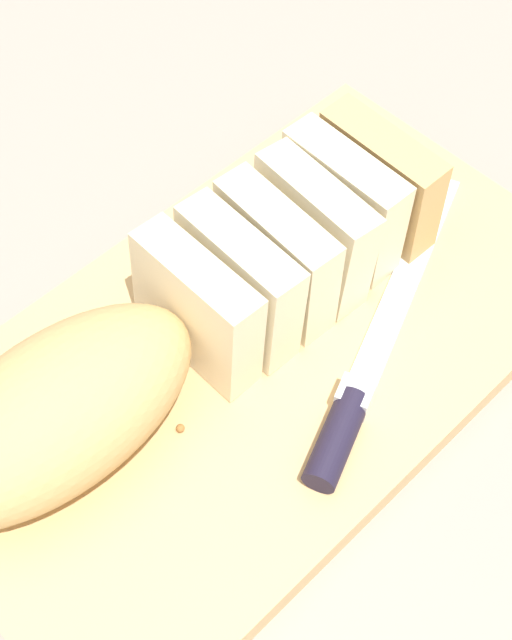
% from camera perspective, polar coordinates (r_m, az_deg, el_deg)
% --- Properties ---
extents(ground_plane, '(3.00, 3.00, 0.00)m').
position_cam_1_polar(ground_plane, '(0.63, -0.00, -2.70)').
color(ground_plane, gray).
extents(cutting_board, '(0.48, 0.28, 0.02)m').
position_cam_1_polar(cutting_board, '(0.62, -0.00, -2.15)').
color(cutting_board, tan).
rests_on(cutting_board, ground_plane).
extents(bread_loaf, '(0.39, 0.12, 0.09)m').
position_cam_1_polar(bread_loaf, '(0.57, -5.17, -0.46)').
color(bread_loaf, tan).
rests_on(bread_loaf, cutting_board).
extents(bread_knife, '(0.27, 0.12, 0.02)m').
position_cam_1_polar(bread_knife, '(0.58, 6.47, -4.50)').
color(bread_knife, silver).
rests_on(bread_knife, cutting_board).
extents(crumb_near_knife, '(0.01, 0.01, 0.01)m').
position_cam_1_polar(crumb_near_knife, '(0.58, -4.84, -6.87)').
color(crumb_near_knife, '#996633').
rests_on(crumb_near_knife, cutting_board).
extents(crumb_near_loaf, '(0.00, 0.00, 0.00)m').
position_cam_1_polar(crumb_near_loaf, '(0.63, -5.82, 1.30)').
color(crumb_near_loaf, '#996633').
rests_on(crumb_near_loaf, cutting_board).
extents(crumb_stray_left, '(0.01, 0.01, 0.01)m').
position_cam_1_polar(crumb_stray_left, '(0.64, -4.43, 2.35)').
color(crumb_stray_left, '#996633').
rests_on(crumb_stray_left, cutting_board).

